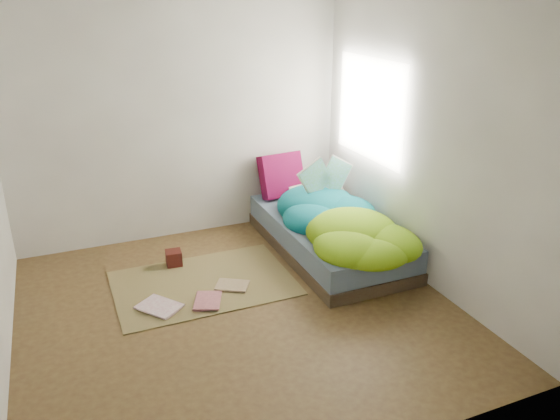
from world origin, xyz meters
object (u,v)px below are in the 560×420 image
object	(u,v)px
bed	(328,236)
open_book	(326,167)
pillow_magenta	(281,175)
floor_book_a	(149,314)
wooden_box	(174,258)
floor_book_b	(195,301)

from	to	relation	value
bed	open_book	bearing A→B (deg)	72.82
pillow_magenta	floor_book_a	world-z (taller)	pillow_magenta
wooden_box	floor_book_a	world-z (taller)	wooden_box
bed	pillow_magenta	world-z (taller)	pillow_magenta
wooden_box	floor_book_b	size ratio (longest dim) A/B	0.49
open_book	floor_book_b	world-z (taller)	open_book
floor_book_b	pillow_magenta	bearing A→B (deg)	66.06
floor_book_b	wooden_box	bearing A→B (deg)	112.56
wooden_box	floor_book_a	bearing A→B (deg)	-115.79
floor_book_a	floor_book_b	world-z (taller)	floor_book_b
pillow_magenta	open_book	distance (m)	0.72
bed	floor_book_a	xyz separation A→B (m)	(-1.93, -0.53, -0.14)
floor_book_a	floor_book_b	xyz separation A→B (m)	(0.40, 0.05, 0.00)
open_book	bed	bearing A→B (deg)	-112.73
bed	floor_book_b	xyz separation A→B (m)	(-1.53, -0.48, -0.14)
open_book	wooden_box	world-z (taller)	open_book
wooden_box	open_book	bearing A→B (deg)	-2.47
open_book	wooden_box	distance (m)	1.78
wooden_box	floor_book_a	size ratio (longest dim) A/B	0.42
open_book	wooden_box	xyz separation A→B (m)	(-1.61, 0.07, -0.75)
floor_book_a	open_book	bearing A→B (deg)	-16.96
bed	floor_book_a	distance (m)	2.01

